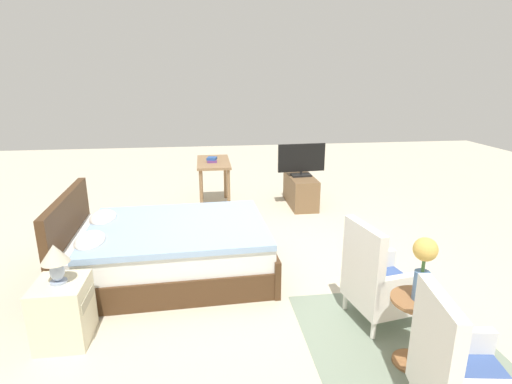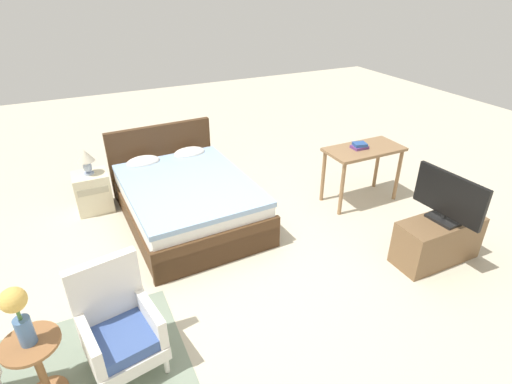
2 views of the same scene
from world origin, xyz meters
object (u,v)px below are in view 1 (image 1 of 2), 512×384
at_px(table_lamp, 55,258).
at_px(book_stack, 212,160).
at_px(nightstand, 63,311).
at_px(tv_flatscreen, 301,159).
at_px(armchair_by_window_left, 459,377).
at_px(side_table, 416,324).
at_px(armchair_by_window_right, 378,282).
at_px(flower_vase, 424,262).
at_px(vanity_desk, 214,168).
at_px(tv_stand, 300,191).
at_px(bed, 167,249).

height_order(table_lamp, book_stack, table_lamp).
distance_m(nightstand, book_stack, 3.57).
bearing_deg(table_lamp, tv_flatscreen, -40.46).
relative_size(tv_flatscreen, book_stack, 3.86).
distance_m(armchair_by_window_left, side_table, 0.58).
distance_m(armchair_by_window_right, book_stack, 3.64).
bearing_deg(side_table, book_stack, 19.51).
bearing_deg(side_table, nightstand, 76.48).
bearing_deg(book_stack, side_table, -160.49).
distance_m(armchair_by_window_left, armchair_by_window_right, 1.16).
distance_m(nightstand, table_lamp, 0.48).
bearing_deg(tv_flatscreen, flower_vase, 178.93).
xyz_separation_m(flower_vase, tv_flatscreen, (3.90, -0.07, -0.07)).
bearing_deg(flower_vase, vanity_desk, 18.90).
relative_size(flower_vase, tv_stand, 0.50).
bearing_deg(tv_stand, bed, 137.49).
xyz_separation_m(armchair_by_window_left, book_stack, (4.51, 1.35, 0.43)).
bearing_deg(tv_stand, tv_flatscreen, 4.02).
distance_m(table_lamp, vanity_desk, 3.60).
xyz_separation_m(armchair_by_window_right, book_stack, (3.35, 1.35, 0.43)).
xyz_separation_m(armchair_by_window_left, tv_flatscreen, (4.48, -0.11, 0.40)).
distance_m(table_lamp, tv_flatscreen, 4.27).
height_order(tv_flatscreen, book_stack, tv_flatscreen).
height_order(armchair_by_window_left, tv_stand, armchair_by_window_left).
height_order(side_table, vanity_desk, vanity_desk).
bearing_deg(bed, tv_stand, -42.51).
bearing_deg(nightstand, book_stack, -21.76).
height_order(armchair_by_window_right, flower_vase, flower_vase).
relative_size(flower_vase, nightstand, 0.91).
bearing_deg(tv_stand, side_table, 178.93).
xyz_separation_m(armchair_by_window_left, vanity_desk, (4.57, 1.33, 0.28)).
bearing_deg(armchair_by_window_right, side_table, -176.00).
xyz_separation_m(flower_vase, table_lamp, (0.65, 2.70, -0.11)).
xyz_separation_m(flower_vase, book_stack, (3.93, 1.39, -0.04)).
height_order(table_lamp, vanity_desk, table_lamp).
relative_size(vanity_desk, book_stack, 5.07).
relative_size(armchair_by_window_left, tv_stand, 0.96).
xyz_separation_m(side_table, vanity_desk, (3.99, 1.37, 0.31)).
relative_size(bed, tv_stand, 2.26).
relative_size(armchair_by_window_left, side_table, 1.65).
bearing_deg(flower_vase, side_table, 26.57).
bearing_deg(flower_vase, armchair_by_window_left, 175.99).
xyz_separation_m(armchair_by_window_right, nightstand, (0.07, 2.66, -0.12)).
bearing_deg(flower_vase, table_lamp, 76.49).
bearing_deg(flower_vase, book_stack, 19.51).
height_order(bed, book_stack, bed).
distance_m(armchair_by_window_right, nightstand, 2.66).
distance_m(nightstand, tv_stand, 4.27).
bearing_deg(table_lamp, bed, -35.74).
xyz_separation_m(tv_stand, vanity_desk, (0.10, 1.44, 0.41)).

